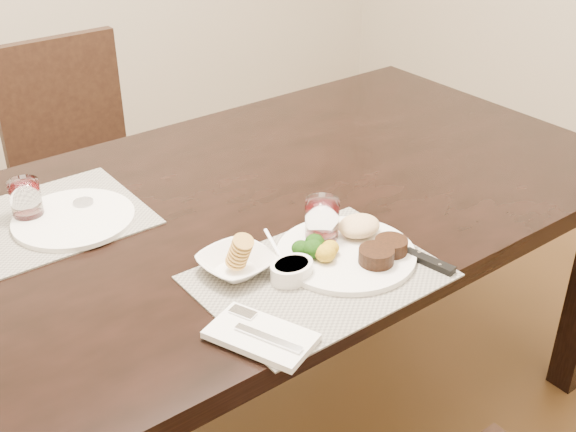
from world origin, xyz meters
TOP-DOWN VIEW (x-y plane):
  - dining_table at (0.00, 0.00)m, footprint 2.00×1.00m
  - chair_far at (0.00, 0.93)m, footprint 0.42×0.42m
  - placemat_near at (-0.03, -0.35)m, footprint 0.46×0.34m
  - placemat_far at (-0.39, 0.18)m, footprint 0.46×0.34m
  - dinner_plate at (0.08, -0.33)m, footprint 0.28×0.28m
  - napkin_fork at (-0.22, -0.44)m, footprint 0.16×0.21m
  - steak_knife at (0.17, -0.42)m, footprint 0.05×0.26m
  - cracker_bowl at (-0.14, -0.24)m, footprint 0.15×0.15m
  - sauce_ramekin at (-0.07, -0.32)m, footprint 0.09×0.13m
  - wine_glass_near at (0.06, -0.25)m, footprint 0.07×0.07m
  - far_plate at (-0.32, 0.14)m, footprint 0.26×0.26m
  - wine_glass_far at (-0.39, 0.21)m, footprint 0.07×0.07m
  - salt_cellar at (-0.28, 0.18)m, footprint 0.05×0.05m

SIDE VIEW (x-z plane):
  - chair_far at x=0.00m, z-range 0.05..0.95m
  - dining_table at x=0.00m, z-range 0.29..1.04m
  - placemat_near at x=-0.03m, z-range 0.75..0.75m
  - placemat_far at x=-0.39m, z-range 0.75..0.75m
  - salt_cellar at x=-0.28m, z-range 0.75..0.77m
  - steak_knife at x=0.17m, z-range 0.75..0.77m
  - far_plate at x=-0.32m, z-range 0.75..0.77m
  - napkin_fork at x=-0.22m, z-range 0.75..0.77m
  - dinner_plate at x=0.08m, z-range 0.74..0.79m
  - cracker_bowl at x=-0.14m, z-range 0.74..0.80m
  - sauce_ramekin at x=-0.07m, z-range 0.74..0.81m
  - wine_glass_far at x=-0.39m, z-range 0.75..0.84m
  - wine_glass_near at x=0.06m, z-range 0.75..0.85m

